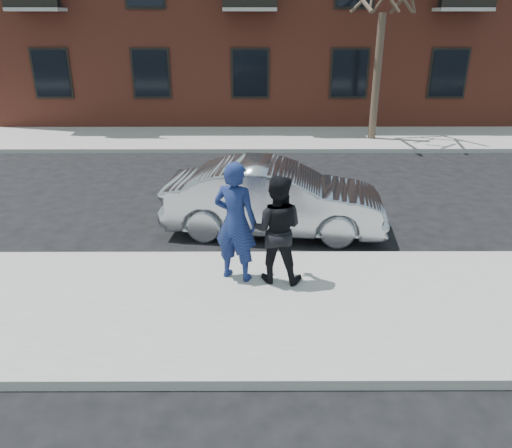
{
  "coord_description": "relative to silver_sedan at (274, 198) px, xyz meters",
  "views": [
    {
      "loc": [
        0.25,
        -6.85,
        4.26
      ],
      "look_at": [
        0.28,
        0.4,
        1.22
      ],
      "focal_mm": 35.0,
      "sensor_mm": 36.0,
      "label": 1
    }
  ],
  "objects": [
    {
      "name": "near_curb",
      "position": [
        -0.67,
        -1.36,
        -0.67
      ],
      "size": [
        50.0,
        0.1,
        0.15
      ],
      "primitive_type": "cube",
      "color": "#999691",
      "rests_on": "ground"
    },
    {
      "name": "near_sidewalk",
      "position": [
        -0.67,
        -3.16,
        -0.67
      ],
      "size": [
        50.0,
        3.5,
        0.15
      ],
      "primitive_type": "cube",
      "color": "gray",
      "rests_on": "ground"
    },
    {
      "name": "silver_sedan",
      "position": [
        0.0,
        0.0,
        0.0
      ],
      "size": [
        4.69,
        2.06,
        1.5
      ],
      "primitive_type": "imported",
      "rotation": [
        0.0,
        0.0,
        1.46
      ],
      "color": "#999BA3",
      "rests_on": "ground"
    },
    {
      "name": "ground",
      "position": [
        -0.67,
        -2.91,
        -0.75
      ],
      "size": [
        100.0,
        100.0,
        0.0
      ],
      "primitive_type": "plane",
      "color": "black",
      "rests_on": "ground"
    },
    {
      "name": "far_sidewalk",
      "position": [
        -0.67,
        8.34,
        -0.67
      ],
      "size": [
        50.0,
        3.5,
        0.15
      ],
      "primitive_type": "cube",
      "color": "gray",
      "rests_on": "ground"
    },
    {
      "name": "far_curb",
      "position": [
        -0.67,
        6.54,
        -0.67
      ],
      "size": [
        50.0,
        0.1,
        0.15
      ],
      "primitive_type": "cube",
      "color": "#999691",
      "rests_on": "ground"
    },
    {
      "name": "man_hoodie",
      "position": [
        -0.72,
        -2.29,
        0.42
      ],
      "size": [
        0.87,
        0.73,
        2.03
      ],
      "rotation": [
        0.0,
        0.0,
        2.75
      ],
      "color": "navy",
      "rests_on": "near_sidewalk"
    },
    {
      "name": "man_peacoat",
      "position": [
        -0.06,
        -2.35,
        0.31
      ],
      "size": [
        1.0,
        0.84,
        1.82
      ],
      "rotation": [
        0.0,
        0.0,
        2.95
      ],
      "color": "black",
      "rests_on": "near_sidewalk"
    }
  ]
}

